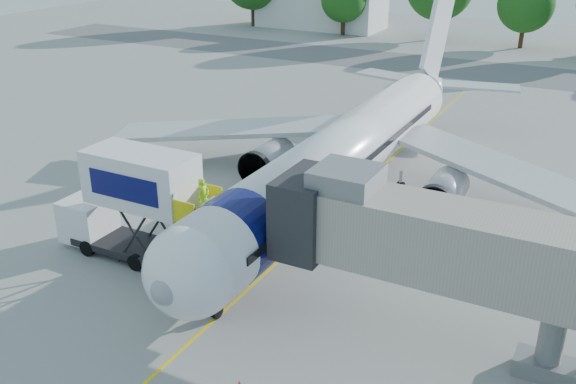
% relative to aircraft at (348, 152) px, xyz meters
% --- Properties ---
extents(ground, '(160.00, 160.00, 0.00)m').
position_rel_aircraft_xyz_m(ground, '(0.00, -4.12, -2.95)').
color(ground, gray).
rests_on(ground, ground).
extents(guidance_line, '(0.15, 70.00, 0.01)m').
position_rel_aircraft_xyz_m(guidance_line, '(0.00, -4.12, -2.94)').
color(guidance_line, yellow).
rests_on(guidance_line, ground).
extents(taxiway_strip, '(120.00, 10.00, 0.01)m').
position_rel_aircraft_xyz_m(taxiway_strip, '(0.00, 37.88, -2.94)').
color(taxiway_strip, '#59595B').
rests_on(taxiway_strip, ground).
extents(aircraft, '(34.17, 37.73, 11.35)m').
position_rel_aircraft_xyz_m(aircraft, '(0.00, 0.00, 0.00)').
color(aircraft, white).
rests_on(aircraft, ground).
extents(jet_bridge, '(13.90, 3.20, 6.60)m').
position_rel_aircraft_xyz_m(jet_bridge, '(7.99, -11.12, 1.39)').
color(jet_bridge, '#9F9688').
rests_on(jet_bridge, ground).
extents(catering_hiloader, '(8.50, 2.44, 5.50)m').
position_rel_aircraft_xyz_m(catering_hiloader, '(-6.27, -11.12, -0.19)').
color(catering_hiloader, black).
rests_on(catering_hiloader, ground).
extents(outbuilding_left, '(18.40, 8.40, 5.30)m').
position_rel_aircraft_xyz_m(outbuilding_left, '(-28.00, 55.88, -0.29)').
color(outbuilding_left, silver).
rests_on(outbuilding_left, ground).
extents(tree_d, '(6.84, 6.84, 8.73)m').
position_rel_aircraft_xyz_m(tree_d, '(0.91, 53.00, 2.35)').
color(tree_d, '#382314').
rests_on(tree_d, ground).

